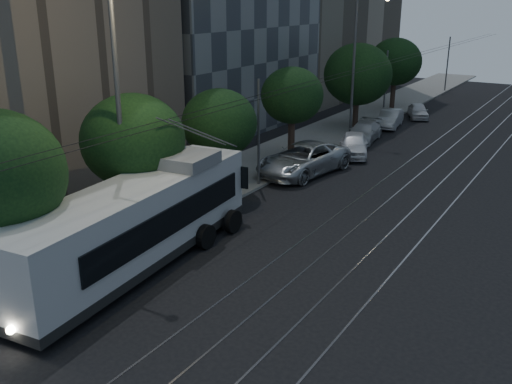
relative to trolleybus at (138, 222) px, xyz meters
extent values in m
plane|color=black|center=(4.10, 0.89, -1.80)|extent=(120.00, 120.00, 0.00)
cube|color=slate|center=(-3.40, 20.89, -1.72)|extent=(5.00, 90.00, 0.15)
cube|color=gray|center=(4.38, 20.89, -1.79)|extent=(0.08, 90.00, 0.02)
cube|color=gray|center=(5.82, 20.89, -1.79)|extent=(0.08, 90.00, 0.02)
cube|color=gray|center=(7.38, 20.89, -1.79)|extent=(0.08, 90.00, 0.02)
cube|color=gray|center=(8.82, 20.89, -1.79)|extent=(0.08, 90.00, 0.02)
cylinder|color=black|center=(0.25, 20.89, 3.80)|extent=(0.02, 90.00, 0.02)
cylinder|color=black|center=(0.95, 20.89, 3.80)|extent=(0.02, 90.00, 0.02)
cylinder|color=#57575A|center=(-1.20, 10.89, 1.20)|extent=(0.14, 0.14, 6.00)
cylinder|color=#57575A|center=(-1.20, 30.89, 1.20)|extent=(0.14, 0.14, 6.00)
cylinder|color=#57575A|center=(-1.20, 50.89, 1.20)|extent=(0.14, 0.14, 6.00)
cube|color=silver|center=(0.00, -0.18, 0.07)|extent=(3.89, 12.84, 3.00)
cube|color=black|center=(0.00, -0.18, -1.27)|extent=(3.93, 12.88, 0.37)
cube|color=black|center=(0.00, 0.35, 0.20)|extent=(3.70, 10.22, 1.11)
cube|color=black|center=(0.00, 6.11, 0.31)|extent=(2.18, 0.29, 1.05)
cube|color=gray|center=(0.00, 2.98, 1.84)|extent=(2.50, 2.53, 0.53)
sphere|color=white|center=(0.90, -6.52, -1.01)|extent=(0.27, 0.27, 0.27)
cylinder|color=#57575A|center=(-0.32, 4.09, 2.74)|extent=(0.06, 4.76, 2.18)
cylinder|color=#57575A|center=(0.32, 4.09, 2.74)|extent=(0.06, 4.76, 2.18)
cylinder|color=black|center=(-1.29, -4.22, -1.27)|extent=(0.32, 1.05, 1.05)
cylinder|color=black|center=(1.29, -4.22, -1.27)|extent=(0.32, 1.05, 1.05)
cylinder|color=black|center=(-1.29, 2.60, -1.27)|extent=(0.32, 1.05, 1.05)
cylinder|color=black|center=(1.29, 2.60, -1.27)|extent=(0.32, 1.05, 1.05)
cylinder|color=black|center=(-1.29, 4.63, -1.27)|extent=(0.32, 1.05, 1.05)
cylinder|color=black|center=(1.29, 4.63, -1.27)|extent=(0.32, 1.05, 1.05)
imported|color=#BABEC2|center=(-0.20, 14.39, -0.88)|extent=(4.05, 7.00, 1.83)
imported|color=white|center=(0.75, 19.89, -1.02)|extent=(3.34, 4.90, 1.55)
imported|color=#B1B2B6|center=(-0.20, 24.06, -1.11)|extent=(2.49, 4.94, 1.38)
imported|color=#B7B7BB|center=(-0.20, 29.72, -1.08)|extent=(2.15, 4.56, 1.44)
imported|color=silver|center=(0.66, 34.57, -1.15)|extent=(2.94, 4.08, 1.29)
cylinder|color=black|center=(-2.40, -4.29, -0.51)|extent=(0.44, 0.44, 2.58)
cylinder|color=black|center=(-2.40, 2.48, -0.52)|extent=(0.44, 0.44, 2.55)
ellipsoid|color=black|center=(-2.40, 2.48, 2.45)|extent=(4.53, 4.53, 4.07)
cylinder|color=black|center=(-2.40, 8.89, -0.62)|extent=(0.44, 0.44, 2.36)
ellipsoid|color=black|center=(-2.40, 8.89, 2.06)|extent=(3.99, 3.99, 3.59)
cylinder|color=black|center=(-2.40, 16.89, -0.45)|extent=(0.44, 0.44, 2.70)
ellipsoid|color=black|center=(-2.40, 16.89, 2.40)|extent=(4.00, 4.00, 3.60)
cylinder|color=black|center=(-2.40, 27.73, -0.63)|extent=(0.44, 0.44, 2.34)
ellipsoid|color=black|center=(-2.40, 27.73, 2.55)|extent=(5.37, 5.37, 4.84)
cylinder|color=black|center=(-2.40, 36.59, -0.42)|extent=(0.44, 0.44, 2.75)
ellipsoid|color=black|center=(-2.40, 36.59, 2.73)|extent=(4.74, 4.74, 4.27)
cylinder|color=#57575A|center=(-1.51, 0.92, 3.91)|extent=(0.20, 0.20, 11.42)
cylinder|color=#57575A|center=(-1.70, 25.07, 3.51)|extent=(0.20, 0.20, 10.62)
camera|label=1|loc=(14.79, -15.08, 8.32)|focal=40.00mm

